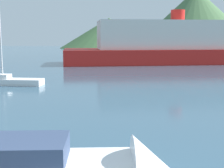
% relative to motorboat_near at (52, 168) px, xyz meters
% --- Properties ---
extents(motorboat_near, '(7.53, 3.17, 2.01)m').
position_rel_motorboat_near_xyz_m(motorboat_near, '(0.00, 0.00, 0.00)').
color(motorboat_near, white).
rests_on(motorboat_near, ground_plane).
extents(ferry_distant, '(34.85, 16.11, 7.93)m').
position_rel_motorboat_near_xyz_m(ferry_distant, '(6.68, 40.22, 2.40)').
color(ferry_distant, red).
rests_on(ferry_distant, ground_plane).
extents(hill_west, '(33.66, 33.66, 10.11)m').
position_rel_motorboat_near_xyz_m(hill_west, '(-11.31, 98.64, 4.66)').
color(hill_west, '#3D6038').
rests_on(hill_west, ground_plane).
extents(hill_central, '(37.88, 37.88, 17.51)m').
position_rel_motorboat_near_xyz_m(hill_central, '(15.57, 86.40, 8.37)').
color(hill_central, '#476B42').
rests_on(hill_central, ground_plane).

